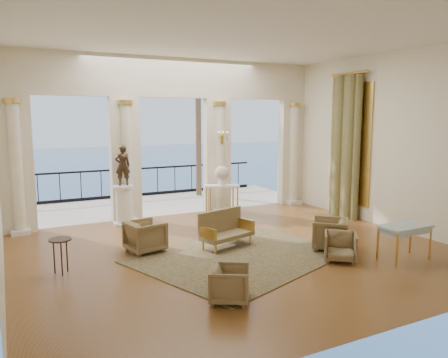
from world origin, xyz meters
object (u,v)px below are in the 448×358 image
armchair_b (340,245)px  pedestal (124,206)px  statue (123,166)px  armchair_a (230,282)px  armchair_c (330,232)px  armchair_d (145,235)px  settee (225,229)px  game_table (405,229)px  side_table (60,244)px  console_table (222,190)px

armchair_b → pedestal: pedestal is taller
armchair_b → pedestal: (-3.14, 4.87, 0.19)m
pedestal → statue: size_ratio=1.00×
armchair_a → armchair_c: armchair_c is taller
statue → armchair_c: bearing=135.4°
armchair_b → armchair_c: 0.76m
armchair_c → armchair_d: (-3.64, 1.66, -0.00)m
armchair_a → pedestal: (-0.24, 5.58, 0.20)m
settee → armchair_a: bearing=-131.6°
settee → game_table: (2.84, -2.43, 0.24)m
armchair_c → statue: size_ratio=0.71×
armchair_b → armchair_d: bearing=-176.0°
armchair_a → settee: (1.24, 2.60, 0.09)m
pedestal → side_table: 3.65m
armchair_d → settee: (1.67, -0.47, 0.03)m
settee → armchair_d: bearing=148.4°
armchair_d → game_table: bearing=-133.5°
statue → side_table: size_ratio=1.61×
pedestal → statue: 1.09m
side_table → armchair_a: bearing=-48.6°
game_table → side_table: bearing=159.0°
armchair_b → pedestal: size_ratio=0.60×
armchair_c → side_table: armchair_c is taller
armchair_a → armchair_b: bearing=-45.6°
armchair_a → statue: statue is taller
armchair_c → armchair_b: bearing=17.7°
statue → side_table: (-1.96, -3.08, -1.03)m
game_table → pedestal: size_ratio=0.99×
game_table → side_table: (-6.29, 2.33, -0.08)m
armchair_a → armchair_b: armchair_b is taller
armchair_b → console_table: bearing=134.3°
armchair_d → side_table: (-1.78, -0.57, 0.19)m
game_table → console_table: console_table is taller
statue → console_table: (2.74, -0.36, -0.83)m
armchair_c → side_table: size_ratio=1.13×
game_table → settee: bearing=138.8°
game_table → pedestal: (-4.33, 5.41, -0.13)m
armchair_a → armchair_b: size_ratio=0.98×
pedestal → console_table: (2.74, -0.36, 0.26)m
settee → pedestal: bearing=100.5°
console_table → armchair_c: bearing=-57.3°
armchair_d → statue: (0.18, 2.51, 1.23)m
console_table → statue: bearing=-165.3°
game_table → statue: bearing=128.0°
armchair_b → armchair_c: bearing=104.6°
armchair_d → settee: bearing=-116.4°
console_table → side_table: 5.44m
console_table → armchair_b: bearing=-62.9°
settee → side_table: settee is taller
armchair_a → console_table: bearing=5.1°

